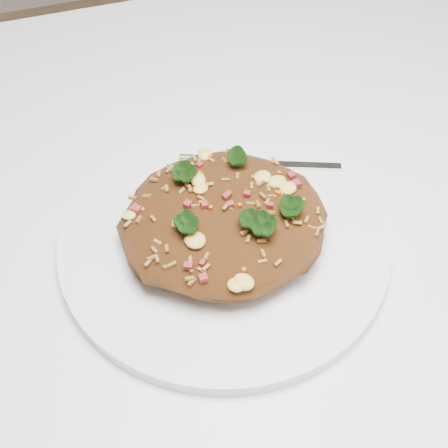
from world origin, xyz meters
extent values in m
cube|color=white|center=(0.00, 0.00, 0.73)|extent=(1.20, 0.80, 0.04)
cylinder|color=olive|center=(0.54, 0.34, 0.35)|extent=(0.06, 0.06, 0.71)
cylinder|color=white|center=(-0.04, -0.04, 0.76)|extent=(0.30, 0.30, 0.01)
ellipsoid|color=brown|center=(-0.04, -0.04, 0.78)|extent=(0.18, 0.17, 0.04)
ellipsoid|color=#0F3507|center=(-0.02, -0.08, 0.81)|extent=(0.02, 0.02, 0.02)
ellipsoid|color=#0F3507|center=(-0.01, 0.01, 0.81)|extent=(0.02, 0.02, 0.02)
ellipsoid|color=#0F3507|center=(-0.08, -0.06, 0.81)|extent=(0.02, 0.02, 0.02)
ellipsoid|color=#0F3507|center=(-0.07, 0.00, 0.81)|extent=(0.02, 0.02, 0.02)
ellipsoid|color=#0F3507|center=(0.01, -0.07, 0.81)|extent=(0.02, 0.02, 0.02)
ellipsoid|color=#0F3507|center=(-0.03, -0.07, 0.81)|extent=(0.02, 0.02, 0.02)
cube|color=silver|center=(0.06, 0.02, 0.77)|extent=(0.09, 0.04, 0.00)
cube|color=silver|center=(-0.03, 0.05, 0.77)|extent=(0.04, 0.03, 0.00)
camera|label=1|loc=(-0.15, -0.38, 1.20)|focal=50.00mm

